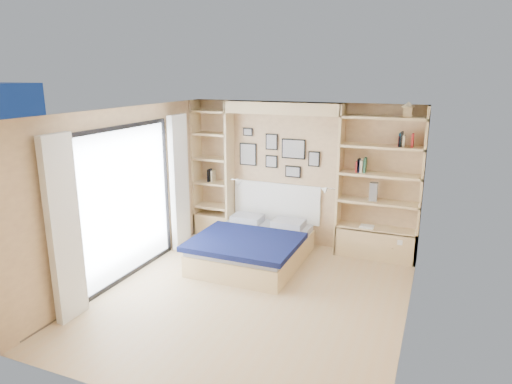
% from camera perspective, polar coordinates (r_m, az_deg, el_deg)
% --- Properties ---
extents(ground, '(4.50, 4.50, 0.00)m').
position_cam_1_polar(ground, '(6.37, -0.60, -13.05)').
color(ground, tan).
rests_on(ground, ground).
extents(room_shell, '(4.50, 4.50, 4.50)m').
position_cam_1_polar(room_shell, '(7.44, 1.22, -0.03)').
color(room_shell, tan).
rests_on(room_shell, ground).
extents(bed, '(1.62, 2.09, 1.07)m').
position_cam_1_polar(bed, '(7.39, -0.32, -6.75)').
color(bed, beige).
rests_on(bed, ground).
extents(photo_gallery, '(1.48, 0.02, 0.82)m').
position_cam_1_polar(photo_gallery, '(7.99, 2.62, 4.86)').
color(photo_gallery, black).
rests_on(photo_gallery, ground).
extents(reading_lamps, '(1.92, 0.12, 0.15)m').
position_cam_1_polar(reading_lamps, '(7.84, 3.07, 0.90)').
color(reading_lamps, silver).
rests_on(reading_lamps, ground).
extents(shelf_decor, '(3.52, 0.23, 2.03)m').
position_cam_1_polar(shelf_decor, '(7.47, 13.04, 4.34)').
color(shelf_decor, '#A51E1E').
rests_on(shelf_decor, ground).
extents(deck, '(3.20, 4.00, 0.05)m').
position_cam_1_polar(deck, '(8.34, -24.24, -7.53)').
color(deck, brown).
rests_on(deck, ground).
extents(deck_chair, '(0.63, 0.87, 0.80)m').
position_cam_1_polar(deck_chair, '(8.97, -20.96, -3.09)').
color(deck_chair, tan).
rests_on(deck_chair, ground).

